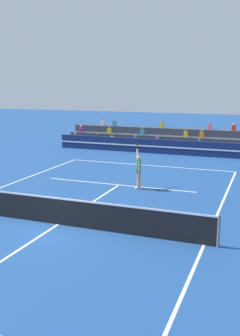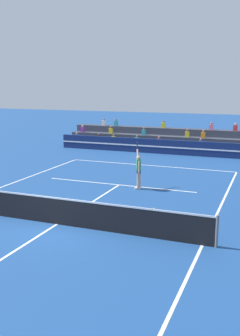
# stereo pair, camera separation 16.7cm
# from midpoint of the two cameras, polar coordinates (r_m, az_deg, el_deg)

# --- Properties ---
(ground_plane) EXTENTS (120.00, 120.00, 0.00)m
(ground_plane) POSITION_cam_midpoint_polar(r_m,az_deg,el_deg) (15.26, -9.28, -8.08)
(ground_plane) COLOR navy
(court_lines) EXTENTS (11.10, 23.90, 0.01)m
(court_lines) POSITION_cam_midpoint_polar(r_m,az_deg,el_deg) (15.26, -9.28, -8.07)
(court_lines) COLOR white
(court_lines) RESTS_ON ground
(tennis_net) EXTENTS (12.00, 0.10, 1.10)m
(tennis_net) POSITION_cam_midpoint_polar(r_m,az_deg,el_deg) (15.09, -9.35, -6.14)
(tennis_net) COLOR slate
(tennis_net) RESTS_ON ground
(sponsor_banner_wall) EXTENTS (18.00, 0.26, 1.10)m
(sponsor_banner_wall) POSITION_cam_midpoint_polar(r_m,az_deg,el_deg) (30.15, 6.65, 3.06)
(sponsor_banner_wall) COLOR navy
(sponsor_banner_wall) RESTS_ON ground
(bleacher_stand) EXTENTS (18.36, 2.85, 2.28)m
(bleacher_stand) POSITION_cam_midpoint_polar(r_m,az_deg,el_deg) (32.58, 7.77, 3.87)
(bleacher_stand) COLOR #383D4C
(bleacher_stand) RESTS_ON ground
(tennis_player) EXTENTS (0.59, 1.15, 2.38)m
(tennis_player) POSITION_cam_midpoint_polar(r_m,az_deg,el_deg) (19.88, 2.46, -0.25)
(tennis_player) COLOR tan
(tennis_player) RESTS_ON ground
(tennis_ball) EXTENTS (0.07, 0.07, 0.07)m
(tennis_ball) POSITION_cam_midpoint_polar(r_m,az_deg,el_deg) (16.86, 4.76, -5.88)
(tennis_ball) COLOR #C6DB33
(tennis_ball) RESTS_ON ground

